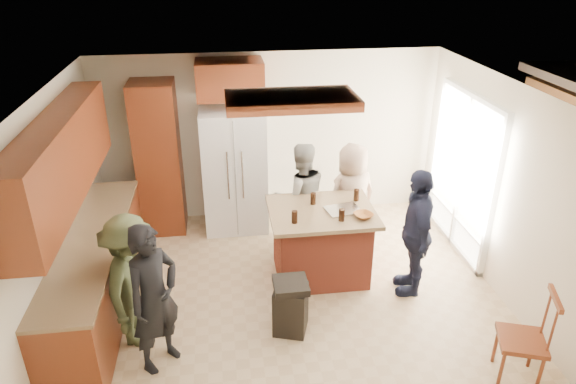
{
  "coord_description": "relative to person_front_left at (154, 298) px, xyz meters",
  "views": [
    {
      "loc": [
        -0.7,
        -4.7,
        3.82
      ],
      "look_at": [
        0.05,
        0.79,
        1.15
      ],
      "focal_mm": 32.0,
      "sensor_mm": 36.0,
      "label": 1
    }
  ],
  "objects": [
    {
      "name": "room_shell",
      "position": [
        5.8,
        2.25,
        0.08
      ],
      "size": [
        8.0,
        5.2,
        5.0
      ],
      "color": "tan",
      "rests_on": "ground"
    },
    {
      "name": "person_front_left",
      "position": [
        0.0,
        0.0,
        0.0
      ],
      "size": [
        0.7,
        0.7,
        1.57
      ],
      "primitive_type": "imported",
      "rotation": [
        0.0,
        0.0,
        0.81
      ],
      "color": "black",
      "rests_on": "ground"
    },
    {
      "name": "person_behind_left",
      "position": [
        1.73,
        1.98,
        -0.01
      ],
      "size": [
        0.81,
        0.56,
        1.54
      ],
      "primitive_type": "imported",
      "rotation": [
        0.0,
        0.0,
        3.28
      ],
      "color": "gray",
      "rests_on": "ground"
    },
    {
      "name": "person_behind_right",
      "position": [
        2.42,
        1.95,
        -0.04
      ],
      "size": [
        0.84,
        0.67,
        1.5
      ],
      "primitive_type": "imported",
      "rotation": [
        0.0,
        0.0,
        3.44
      ],
      "color": "#A1846E",
      "rests_on": "ground"
    },
    {
      "name": "person_side_right",
      "position": [
        2.91,
        0.84,
        0.01
      ],
      "size": [
        0.65,
        1.01,
        1.59
      ],
      "primitive_type": "imported",
      "rotation": [
        0.0,
        0.0,
        -1.77
      ],
      "color": "#1A1E35",
      "rests_on": "ground"
    },
    {
      "name": "person_counter",
      "position": [
        -0.26,
        0.37,
        -0.04
      ],
      "size": [
        0.58,
        1.01,
        1.48
      ],
      "primitive_type": "imported",
      "rotation": [
        0.0,
        0.0,
        1.42
      ],
      "color": "#394226",
      "rests_on": "ground"
    },
    {
      "name": "left_cabinetry",
      "position": [
        -0.81,
        1.0,
        0.17
      ],
      "size": [
        0.64,
        3.0,
        2.3
      ],
      "color": "maroon",
      "rests_on": "ground"
    },
    {
      "name": "back_wall_units",
      "position": [
        0.1,
        2.8,
        0.6
      ],
      "size": [
        1.8,
        0.6,
        2.45
      ],
      "color": "maroon",
      "rests_on": "ground"
    },
    {
      "name": "refrigerator",
      "position": [
        0.88,
        2.72,
        0.12
      ],
      "size": [
        0.9,
        0.76,
        1.8
      ],
      "color": "white",
      "rests_on": "ground"
    },
    {
      "name": "kitchen_island",
      "position": [
        1.88,
        1.29,
        -0.31
      ],
      "size": [
        1.28,
        1.03,
        0.93
      ],
      "color": "#9A3927",
      "rests_on": "ground"
    },
    {
      "name": "island_items",
      "position": [
        2.12,
        1.18,
        0.19
      ],
      "size": [
        1.0,
        0.63,
        0.15
      ],
      "color": "silver",
      "rests_on": "kitchen_island"
    },
    {
      "name": "trash_bin",
      "position": [
        1.36,
        0.29,
        -0.47
      ],
      "size": [
        0.43,
        0.43,
        0.63
      ],
      "color": "black",
      "rests_on": "ground"
    },
    {
      "name": "spindle_chair",
      "position": [
        3.45,
        -0.69,
        -0.33
      ],
      "size": [
        0.54,
        0.54,
        0.99
      ],
      "color": "maroon",
      "rests_on": "ground"
    }
  ]
}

